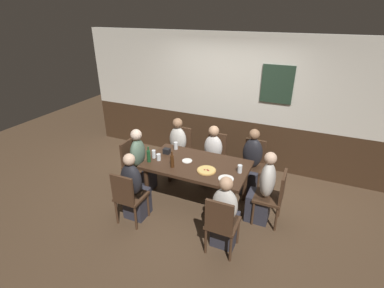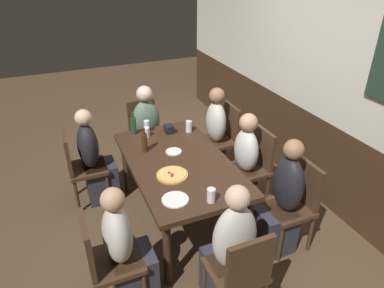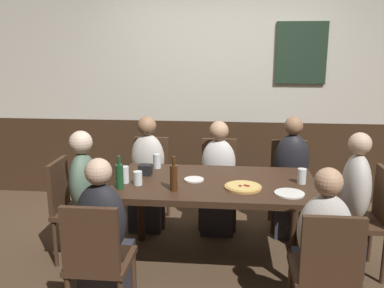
# 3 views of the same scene
# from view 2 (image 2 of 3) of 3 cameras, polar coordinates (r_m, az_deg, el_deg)

# --- Properties ---
(ground_plane) EXTENTS (12.00, 12.00, 0.00)m
(ground_plane) POSITION_cam_2_polar(r_m,az_deg,el_deg) (3.85, -1.99, -12.15)
(ground_plane) COLOR #4C3826
(wall_back) EXTENTS (6.40, 0.13, 2.60)m
(wall_back) POSITION_cam_2_polar(r_m,az_deg,el_deg) (4.00, 20.63, 9.21)
(wall_back) COLOR #3D2819
(wall_back) RESTS_ON ground_plane
(dining_table) EXTENTS (1.63, 0.93, 0.74)m
(dining_table) POSITION_cam_2_polar(r_m,az_deg,el_deg) (3.45, -2.17, -3.88)
(dining_table) COLOR #382316
(dining_table) RESTS_ON ground_plane
(chair_mid_far) EXTENTS (0.40, 0.40, 0.88)m
(chair_mid_far) POSITION_cam_2_polar(r_m,az_deg,el_deg) (3.89, 10.08, -3.09)
(chair_mid_far) COLOR #422B1C
(chair_mid_far) RESTS_ON ground_plane
(chair_left_near) EXTENTS (0.40, 0.40, 0.88)m
(chair_left_near) POSITION_cam_2_polar(r_m,az_deg,el_deg) (4.00, -17.82, -3.21)
(chair_left_near) COLOR #422B1C
(chair_left_near) RESTS_ON ground_plane
(chair_head_east) EXTENTS (0.40, 0.40, 0.88)m
(chair_head_east) POSITION_cam_2_polar(r_m,az_deg,el_deg) (2.72, 7.90, -19.88)
(chair_head_east) COLOR #422B1C
(chair_head_east) RESTS_ON ground_plane
(chair_head_west) EXTENTS (0.40, 0.40, 0.88)m
(chair_head_west) POSITION_cam_2_polar(r_m,az_deg,el_deg) (4.56, -7.73, 2.16)
(chair_head_west) COLOR #422B1C
(chair_head_west) RESTS_ON ground_plane
(chair_right_far) EXTENTS (0.40, 0.40, 0.88)m
(chair_right_far) POSITION_cam_2_polar(r_m,az_deg,el_deg) (3.43, 16.48, -8.88)
(chair_right_far) COLOR #422B1C
(chair_right_far) RESTS_ON ground_plane
(chair_left_far) EXTENTS (0.40, 0.40, 0.88)m
(chair_left_far) POSITION_cam_2_polar(r_m,az_deg,el_deg) (4.42, 5.18, 1.42)
(chair_left_far) COLOR #422B1C
(chair_left_far) RESTS_ON ground_plane
(chair_right_near) EXTENTS (0.40, 0.40, 0.88)m
(chair_right_near) POSITION_cam_2_polar(r_m,az_deg,el_deg) (2.86, -14.02, -17.56)
(chair_right_near) COLOR #422B1C
(chair_right_near) RESTS_ON ground_plane
(person_mid_far) EXTENTS (0.34, 0.37, 1.10)m
(person_mid_far) POSITION_cam_2_polar(r_m,az_deg,el_deg) (3.83, 7.95, -4.03)
(person_mid_far) COLOR #2D2D38
(person_mid_far) RESTS_ON ground_plane
(person_left_near) EXTENTS (0.34, 0.37, 1.12)m
(person_left_near) POSITION_cam_2_polar(r_m,az_deg,el_deg) (4.02, -15.48, -3.09)
(person_left_near) COLOR #2D2D38
(person_left_near) RESTS_ON ground_plane
(person_head_east) EXTENTS (0.37, 0.34, 1.17)m
(person_head_east) POSITION_cam_2_polar(r_m,az_deg,el_deg) (2.81, 6.17, -17.74)
(person_head_east) COLOR #2D2D38
(person_head_east) RESTS_ON ground_plane
(person_head_west) EXTENTS (0.37, 0.34, 1.14)m
(person_head_west) POSITION_cam_2_polar(r_m,az_deg,el_deg) (4.43, -7.12, 1.10)
(person_head_west) COLOR #2D2D38
(person_head_west) RESTS_ON ground_plane
(person_right_far) EXTENTS (0.34, 0.37, 1.16)m
(person_right_far) POSITION_cam_2_polar(r_m,az_deg,el_deg) (3.35, 14.25, -9.77)
(person_right_far) COLOR #2D2D38
(person_right_far) RESTS_ON ground_plane
(person_left_far) EXTENTS (0.34, 0.37, 1.14)m
(person_left_far) POSITION_cam_2_polar(r_m,az_deg,el_deg) (4.36, 3.27, 0.83)
(person_left_far) COLOR #2D2D38
(person_left_far) RESTS_ON ground_plane
(person_right_near) EXTENTS (0.34, 0.37, 1.10)m
(person_right_near) POSITION_cam_2_polar(r_m,az_deg,el_deg) (2.90, -10.60, -17.35)
(person_right_near) COLOR #2D2D38
(person_right_near) RESTS_ON ground_plane
(pizza) EXTENTS (0.29, 0.29, 0.03)m
(pizza) POSITION_cam_2_polar(r_m,az_deg,el_deg) (3.19, -3.23, -5.04)
(pizza) COLOR tan
(pizza) RESTS_ON dining_table
(pint_glass_stout) EXTENTS (0.07, 0.07, 0.11)m
(pint_glass_stout) POSITION_cam_2_polar(r_m,az_deg,el_deg) (3.86, -7.47, 1.82)
(pint_glass_stout) COLOR silver
(pint_glass_stout) RESTS_ON dining_table
(beer_glass_half) EXTENTS (0.06, 0.06, 0.14)m
(beer_glass_half) POSITION_cam_2_polar(r_m,az_deg,el_deg) (3.96, -7.38, 2.76)
(beer_glass_half) COLOR silver
(beer_glass_half) RESTS_ON dining_table
(tumbler_water) EXTENTS (0.07, 0.07, 0.12)m
(tumbler_water) POSITION_cam_2_polar(r_m,az_deg,el_deg) (2.86, 3.14, -8.48)
(tumbler_water) COLOR silver
(tumbler_water) RESTS_ON dining_table
(tumbler_short) EXTENTS (0.07, 0.07, 0.13)m
(tumbler_short) POSITION_cam_2_polar(r_m,az_deg,el_deg) (3.93, -0.52, 2.82)
(tumbler_short) COLOR silver
(tumbler_short) RESTS_ON dining_table
(beer_bottle_green) EXTENTS (0.06, 0.06, 0.26)m
(beer_bottle_green) POSITION_cam_2_polar(r_m,az_deg,el_deg) (3.91, -9.50, 3.00)
(beer_bottle_green) COLOR #194723
(beer_bottle_green) RESTS_ON dining_table
(beer_bottle_brown) EXTENTS (0.06, 0.06, 0.27)m
(beer_bottle_brown) POSITION_cam_2_polar(r_m,az_deg,el_deg) (3.55, -7.75, 0.32)
(beer_bottle_brown) COLOR #42230F
(beer_bottle_brown) RESTS_ON dining_table
(plate_white_large) EXTENTS (0.22, 0.22, 0.01)m
(plate_white_large) POSITION_cam_2_polar(r_m,az_deg,el_deg) (2.90, -2.75, -9.04)
(plate_white_large) COLOR white
(plate_white_large) RESTS_ON dining_table
(plate_white_small) EXTENTS (0.16, 0.16, 0.01)m
(plate_white_small) POSITION_cam_2_polar(r_m,az_deg,el_deg) (3.55, -3.01, -1.25)
(plate_white_small) COLOR white
(plate_white_small) RESTS_ON dining_table
(condiment_caddy) EXTENTS (0.11, 0.09, 0.09)m
(condiment_caddy) POSITION_cam_2_polar(r_m,az_deg,el_deg) (3.92, -3.77, 2.45)
(condiment_caddy) COLOR black
(condiment_caddy) RESTS_ON dining_table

